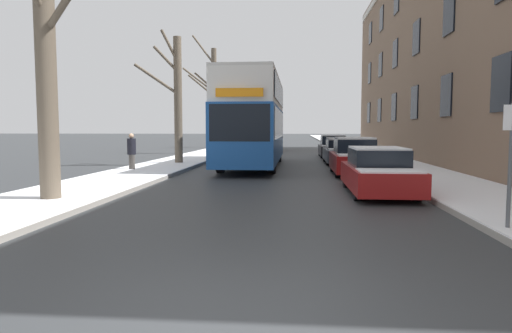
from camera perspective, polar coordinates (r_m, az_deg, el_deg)
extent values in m
plane|color=#303335|center=(4.67, -4.49, -19.19)|extent=(320.00, 320.00, 0.00)
cube|color=gray|center=(57.59, -1.22, 2.95)|extent=(3.04, 130.00, 0.13)
cube|color=white|center=(57.59, -1.22, 3.03)|extent=(3.01, 130.00, 0.03)
cube|color=gray|center=(57.45, 10.06, 2.87)|extent=(3.04, 130.00, 0.13)
cube|color=white|center=(57.44, 10.06, 2.95)|extent=(3.01, 130.00, 0.03)
cube|color=#7A604C|center=(28.48, 28.52, 13.60)|extent=(9.00, 42.56, 13.09)
cube|color=black|center=(16.54, 28.33, 9.14)|extent=(0.08, 1.40, 1.80)
cube|color=black|center=(21.55, 22.68, 8.19)|extent=(0.08, 1.40, 1.80)
cube|color=black|center=(26.70, 19.20, 7.56)|extent=(0.08, 1.40, 1.80)
cube|color=black|center=(31.91, 16.86, 7.12)|extent=(0.08, 1.40, 1.80)
cube|color=black|center=(37.16, 15.18, 6.80)|extent=(0.08, 1.40, 1.80)
cube|color=black|center=(42.44, 13.92, 6.55)|extent=(0.08, 1.40, 1.80)
cube|color=black|center=(22.06, 22.99, 17.27)|extent=(0.08, 1.40, 1.80)
cube|color=black|center=(27.11, 19.41, 14.95)|extent=(0.08, 1.40, 1.80)
cube|color=black|center=(32.26, 17.02, 13.33)|extent=(0.08, 1.40, 1.80)
cube|color=black|center=(37.46, 15.30, 12.14)|extent=(0.08, 1.40, 1.80)
cube|color=black|center=(42.70, 14.02, 11.24)|extent=(0.08, 1.40, 1.80)
cube|color=black|center=(38.07, 15.42, 17.35)|extent=(0.08, 1.40, 1.80)
cube|color=black|center=(43.24, 14.11, 15.84)|extent=(0.08, 1.40, 1.80)
cylinder|color=brown|center=(12.52, -24.80, 12.19)|extent=(0.49, 0.49, 7.21)
cylinder|color=brown|center=(23.73, -9.72, 7.98)|extent=(0.41, 0.41, 6.51)
cylinder|color=brown|center=(23.81, -11.21, 13.03)|extent=(1.20, 0.74, 1.28)
cylinder|color=brown|center=(24.52, -9.70, 12.60)|extent=(0.41, 1.33, 2.45)
cylinder|color=brown|center=(23.91, -10.76, 14.59)|extent=(0.85, 0.66, 1.57)
cylinder|color=brown|center=(23.63, -12.33, 10.59)|extent=(2.04, 1.10, 1.50)
cylinder|color=brown|center=(34.66, -5.25, 8.10)|extent=(0.39, 0.39, 7.84)
cylinder|color=brown|center=(35.45, -6.61, 14.30)|extent=(1.80, 0.54, 2.26)
cylinder|color=brown|center=(35.02, -6.46, 10.53)|extent=(1.60, 0.34, 1.39)
cylinder|color=brown|center=(34.59, -6.85, 10.00)|extent=(1.91, 0.84, 1.61)
cylinder|color=brown|center=(35.45, -7.22, 10.69)|extent=(2.67, 0.98, 2.01)
cylinder|color=brown|center=(45.47, -2.49, 6.47)|extent=(0.46, 0.46, 6.50)
cylinder|color=brown|center=(46.45, -3.18, 9.80)|extent=(1.48, 1.68, 1.82)
cylinder|color=brown|center=(45.00, -2.28, 10.91)|extent=(0.74, 1.55, 2.69)
cylinder|color=brown|center=(45.64, -3.08, 10.48)|extent=(1.06, 0.37, 1.55)
cylinder|color=brown|center=(45.25, -3.25, 9.02)|extent=(1.28, 1.02, 2.68)
cylinder|color=brown|center=(46.02, -3.40, 10.56)|extent=(1.65, 0.67, 1.88)
cube|color=#194C99|center=(22.69, -0.27, 4.07)|extent=(2.54, 11.41, 2.55)
cube|color=silver|center=(22.75, -0.27, 8.98)|extent=(2.49, 11.18, 1.34)
cube|color=silver|center=(22.81, -0.27, 10.81)|extent=(2.49, 11.18, 0.12)
cube|color=black|center=(22.69, -0.27, 5.31)|extent=(2.57, 10.04, 1.33)
cube|color=black|center=(22.75, -0.27, 9.15)|extent=(2.57, 10.04, 1.02)
cube|color=black|center=(17.03, -2.08, 5.49)|extent=(2.29, 0.06, 1.39)
cube|color=orange|center=(17.08, -2.10, 9.25)|extent=(1.78, 0.05, 0.32)
cylinder|color=black|center=(19.48, -4.45, 0.78)|extent=(0.30, 1.09, 1.09)
cylinder|color=black|center=(19.24, 2.03, 0.74)|extent=(0.30, 1.09, 1.09)
cylinder|color=black|center=(26.02, -2.02, 1.79)|extent=(0.30, 1.09, 1.09)
cylinder|color=black|center=(25.84, 2.83, 1.77)|extent=(0.30, 1.09, 1.09)
cube|color=maroon|center=(13.71, 15.04, -1.30)|extent=(1.74, 4.45, 0.63)
cube|color=black|center=(13.84, 14.96, 1.10)|extent=(1.50, 2.22, 0.50)
cube|color=white|center=(13.82, 14.99, 2.25)|extent=(1.46, 2.11, 0.05)
cube|color=white|center=(12.13, 16.35, -0.52)|extent=(1.57, 1.16, 0.04)
cylinder|color=black|center=(12.30, 12.59, -2.61)|extent=(0.20, 0.68, 0.68)
cylinder|color=black|center=(12.59, 19.48, -2.60)|extent=(0.20, 0.68, 0.68)
cylinder|color=black|center=(14.93, 11.27, -1.30)|extent=(0.20, 0.68, 0.68)
cylinder|color=black|center=(15.17, 16.99, -1.33)|extent=(0.20, 0.68, 0.68)
cube|color=maroon|center=(19.19, 12.20, 0.54)|extent=(1.78, 3.97, 0.69)
cube|color=black|center=(19.31, 12.17, 2.48)|extent=(1.53, 1.98, 0.60)
cube|color=white|center=(19.30, 12.19, 3.49)|extent=(1.50, 1.89, 0.07)
cube|color=white|center=(17.77, 12.77, 1.40)|extent=(1.60, 1.04, 0.06)
cylinder|color=black|center=(17.94, 10.17, -0.37)|extent=(0.20, 0.62, 0.62)
cylinder|color=black|center=(18.14, 15.09, -0.40)|extent=(0.20, 0.62, 0.62)
cylinder|color=black|center=(20.30, 9.59, 0.23)|extent=(0.20, 0.62, 0.62)
cylinder|color=black|center=(20.48, 13.95, 0.20)|extent=(0.20, 0.62, 0.62)
cube|color=#474C56|center=(25.06, 10.54, 1.46)|extent=(1.70, 4.58, 0.62)
cube|color=black|center=(25.21, 10.52, 2.75)|extent=(1.46, 2.29, 0.50)
cube|color=white|center=(25.21, 10.53, 3.43)|extent=(1.43, 2.18, 0.10)
cube|color=white|center=(23.42, 10.93, 2.09)|extent=(1.53, 1.20, 0.08)
cylinder|color=black|center=(23.64, 9.07, 0.93)|extent=(0.20, 0.67, 0.67)
cylinder|color=black|center=(23.78, 12.62, 0.89)|extent=(0.20, 0.67, 0.67)
cylinder|color=black|center=(26.38, 8.66, 1.32)|extent=(0.20, 0.67, 0.67)
cylinder|color=black|center=(26.51, 11.85, 1.29)|extent=(0.20, 0.67, 0.67)
cube|color=black|center=(30.56, 9.57, 2.05)|extent=(1.74, 4.44, 0.61)
cube|color=black|center=(30.72, 9.56, 3.21)|extent=(1.50, 2.22, 0.62)
cube|color=white|center=(30.71, 9.57, 3.85)|extent=(1.46, 2.11, 0.07)
cube|color=white|center=(28.98, 9.82, 2.56)|extent=(1.56, 1.16, 0.06)
cylinder|color=black|center=(29.19, 8.28, 1.66)|extent=(0.20, 0.67, 0.67)
cylinder|color=black|center=(29.32, 11.25, 1.63)|extent=(0.20, 0.67, 0.67)
cylinder|color=black|center=(31.85, 8.02, 1.91)|extent=(0.20, 0.67, 0.67)
cylinder|color=black|center=(31.96, 10.74, 1.89)|extent=(0.20, 0.67, 0.67)
cube|color=#333842|center=(39.66, 1.10, 3.97)|extent=(2.05, 5.45, 2.25)
cube|color=black|center=(36.96, 0.81, 4.73)|extent=(1.80, 0.06, 0.99)
cylinder|color=black|center=(38.02, -0.45, 2.43)|extent=(0.22, 0.68, 0.68)
cylinder|color=black|center=(37.89, 2.28, 2.42)|extent=(0.22, 0.68, 0.68)
cylinder|color=black|center=(41.49, 0.02, 2.62)|extent=(0.22, 0.68, 0.68)
cylinder|color=black|center=(41.37, 2.52, 2.61)|extent=(0.22, 0.68, 0.68)
cylinder|color=#4C4742|center=(20.38, -15.36, 0.37)|extent=(0.17, 0.17, 0.79)
cylinder|color=#4C4742|center=(20.23, -15.14, 0.35)|extent=(0.17, 0.17, 0.79)
cylinder|color=black|center=(20.27, -15.30, 2.44)|extent=(0.37, 0.37, 0.69)
sphere|color=tan|center=(20.25, -15.32, 3.71)|extent=(0.22, 0.22, 0.22)
cylinder|color=#4C4F54|center=(9.09, 29.17, -0.43)|extent=(0.07, 0.07, 2.33)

